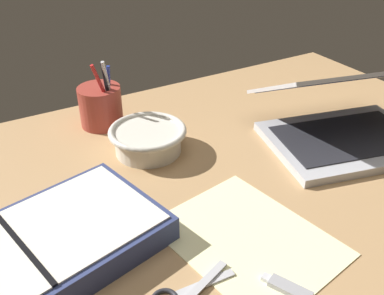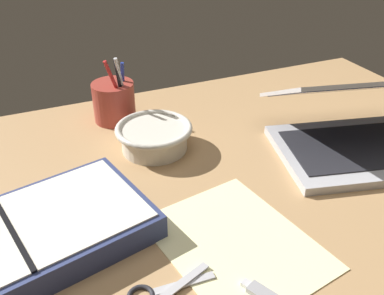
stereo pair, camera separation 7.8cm
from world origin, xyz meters
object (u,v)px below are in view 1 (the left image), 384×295
Objects in this scene: laptop at (343,119)px; planner at (26,258)px; bowl at (148,138)px; pen_cup at (101,106)px.

planner is (-67.48, -3.95, -2.68)cm from laptop.
laptop is 2.38× the size of bowl.
bowl reaches higher than planner.
laptop is 0.87× the size of planner.
laptop is at bearing -37.68° from pen_cup.
planner is (-24.92, -36.82, -2.50)cm from pen_cup.
laptop is 2.36× the size of pen_cup.
bowl is at bearing 22.28° from planner.
bowl is 35.70cm from planner.
pen_cup is (-42.56, 32.87, -0.18)cm from laptop.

